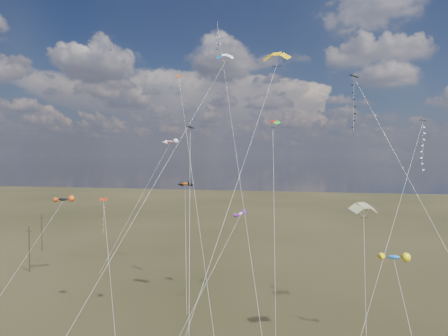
% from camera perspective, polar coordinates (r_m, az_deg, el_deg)
% --- Properties ---
extents(utility_pole_near, '(1.40, 0.20, 8.00)m').
position_cam_1_polar(utility_pole_near, '(79.86, -26.06, -10.31)').
color(utility_pole_near, black).
rests_on(utility_pole_near, ground).
extents(utility_pole_far, '(1.40, 0.20, 8.00)m').
position_cam_1_polar(utility_pole_far, '(95.54, -24.58, -8.32)').
color(utility_pole_far, black).
rests_on(utility_pole_far, ground).
extents(diamond_black_high, '(11.90, 20.93, 29.79)m').
position_cam_1_polar(diamond_black_high, '(46.94, 18.95, 7.31)').
color(diamond_black_high, black).
rests_on(diamond_black_high, ground).
extents(diamond_navy_tall, '(12.96, 32.87, 43.06)m').
position_cam_1_polar(diamond_navy_tall, '(65.20, -0.61, 16.24)').
color(diamond_navy_tall, '#0B1153').
rests_on(diamond_navy_tall, ground).
extents(diamond_black_mid, '(4.10, 12.67, 23.77)m').
position_cam_1_polar(diamond_black_mid, '(39.09, -4.91, -4.37)').
color(diamond_black_mid, black).
rests_on(diamond_black_mid, ground).
extents(diamond_red_low, '(6.66, 8.93, 15.24)m').
position_cam_1_polar(diamond_red_low, '(52.03, -16.75, -7.23)').
color(diamond_red_low, '#A72D0E').
rests_on(diamond_red_low, ground).
extents(diamond_navy_right, '(10.79, 18.08, 24.75)m').
position_cam_1_polar(diamond_navy_right, '(50.28, 26.18, 1.59)').
color(diamond_navy_right, '#0F1B48').
rests_on(diamond_navy_right, ground).
extents(diamond_orange_center, '(10.23, 17.06, 32.47)m').
position_cam_1_polar(diamond_orange_center, '(53.86, -5.22, 3.86)').
color(diamond_orange_center, '#DE4000').
rests_on(diamond_orange_center, ground).
extents(parafoil_yellow, '(9.52, 15.92, 32.47)m').
position_cam_1_polar(parafoil_yellow, '(45.89, 7.47, 15.72)').
color(parafoil_yellow, '#DEA807').
rests_on(parafoil_yellow, ground).
extents(parafoil_blue_white, '(13.36, 26.19, 36.07)m').
position_cam_1_polar(parafoil_blue_white, '(61.10, 0.04, 15.63)').
color(parafoil_blue_white, '#125EB3').
rests_on(parafoil_blue_white, ground).
extents(parafoil_striped, '(3.08, 10.64, 16.33)m').
position_cam_1_polar(parafoil_striped, '(41.87, 19.36, -5.11)').
color(parafoil_striped, '#F1AE06').
rests_on(parafoil_striped, ground).
extents(parafoil_tricolor, '(3.07, 17.75, 25.28)m').
position_cam_1_polar(parafoil_tricolor, '(50.13, 7.01, 6.34)').
color(parafoil_tricolor, yellow).
rests_on(parafoil_tricolor, ground).
extents(novelty_black_orange, '(6.15, 10.08, 14.01)m').
position_cam_1_polar(novelty_black_orange, '(70.52, -22.01, -4.20)').
color(novelty_black_orange, black).
rests_on(novelty_black_orange, ground).
extents(novelty_orange_black, '(5.10, 11.74, 16.67)m').
position_cam_1_polar(novelty_orange_black, '(62.32, -5.59, -2.33)').
color(novelty_orange_black, '#CD5607').
rests_on(novelty_orange_black, ground).
extents(novelty_white_purple, '(6.20, 11.12, 13.59)m').
position_cam_1_polar(novelty_white_purple, '(50.80, 2.36, -6.62)').
color(novelty_white_purple, white).
rests_on(novelty_white_purple, ground).
extents(novelty_redwhite_stripe, '(9.98, 14.17, 23.93)m').
position_cam_1_polar(novelty_redwhite_stripe, '(80.43, -7.75, 3.69)').
color(novelty_redwhite_stripe, red).
rests_on(novelty_redwhite_stripe, ground).
extents(novelty_blue_yellow, '(3.03, 6.71, 12.22)m').
position_cam_1_polar(novelty_blue_yellow, '(38.13, 23.12, -11.72)').
color(novelty_blue_yellow, '#1E61AE').
rests_on(novelty_blue_yellow, ground).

